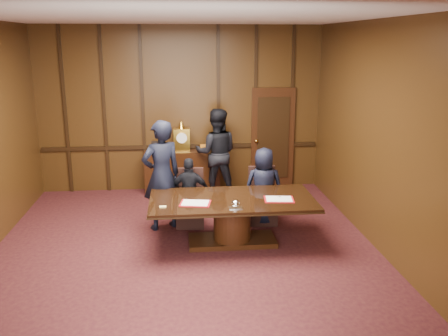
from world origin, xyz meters
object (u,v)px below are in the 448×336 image
object	(u,v)px
sideboard	(182,170)
witness_left	(162,175)
witness_right	(216,153)
signatory_right	(264,186)
conference_table	(232,213)
signatory_left	(190,193)

from	to	relation	value
sideboard	witness_left	bearing A→B (deg)	-100.20
sideboard	witness_right	xyz separation A→B (m)	(0.71, -0.35, 0.44)
witness_right	sideboard	bearing A→B (deg)	-20.34
signatory_right	sideboard	bearing A→B (deg)	-50.87
conference_table	signatory_left	world-z (taller)	signatory_left
signatory_left	witness_left	world-z (taller)	witness_left
sideboard	conference_table	bearing A→B (deg)	-75.04
signatory_left	witness_left	bearing A→B (deg)	9.26
signatory_right	witness_right	size ratio (longest dim) A/B	0.75
sideboard	signatory_left	xyz separation A→B (m)	(0.10, -2.03, 0.13)
conference_table	signatory_right	size ratio (longest dim) A/B	1.89
sideboard	signatory_left	bearing A→B (deg)	-87.04
sideboard	witness_right	size ratio (longest dim) A/B	0.87
sideboard	signatory_left	world-z (taller)	sideboard
signatory_left	signatory_right	bearing A→B (deg)	-175.03
signatory_left	conference_table	bearing A→B (deg)	134.07
conference_table	signatory_left	xyz separation A→B (m)	(-0.65, 0.80, 0.11)
signatory_right	witness_right	bearing A→B (deg)	-62.97
sideboard	signatory_right	world-z (taller)	sideboard
signatory_left	witness_left	distance (m)	0.58
conference_table	signatory_right	bearing A→B (deg)	50.91
sideboard	signatory_left	size ratio (longest dim) A/B	1.30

